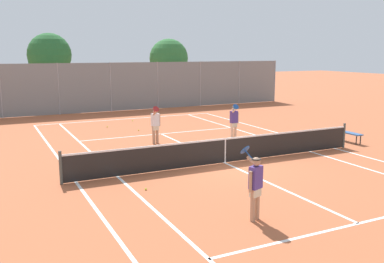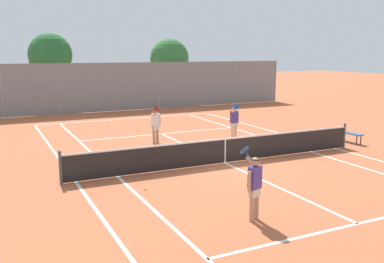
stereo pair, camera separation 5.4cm
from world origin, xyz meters
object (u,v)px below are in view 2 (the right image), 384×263
(loose_tennis_ball_0, at_px, (145,189))
(loose_tennis_ball_2, at_px, (94,157))
(player_far_right, at_px, (234,121))
(player_near_side, at_px, (254,184))
(tree_behind_left, at_px, (49,56))
(loose_tennis_ball_1, at_px, (133,121))
(loose_tennis_ball_3, at_px, (108,127))
(player_far_left, at_px, (156,123))
(tree_behind_right, at_px, (168,59))
(tennis_net, at_px, (225,150))
(courtside_bench, at_px, (348,133))
(loose_tennis_ball_4, at_px, (139,130))

(loose_tennis_ball_0, distance_m, loose_tennis_ball_2, 4.67)
(player_far_right, relative_size, loose_tennis_ball_0, 26.88)
(player_near_side, relative_size, tree_behind_left, 0.33)
(player_near_side, relative_size, player_far_right, 1.00)
(loose_tennis_ball_1, relative_size, tree_behind_left, 0.01)
(player_near_side, distance_m, loose_tennis_ball_3, 14.58)
(loose_tennis_ball_0, xyz_separation_m, loose_tennis_ball_2, (-0.46, 4.65, 0.00))
(player_far_left, bearing_deg, player_near_side, -96.39)
(loose_tennis_ball_0, height_order, tree_behind_right, tree_behind_right)
(player_far_left, bearing_deg, loose_tennis_ball_0, -113.84)
(tennis_net, relative_size, loose_tennis_ball_0, 181.82)
(tree_behind_left, bearing_deg, player_far_left, -81.07)
(loose_tennis_ball_2, bearing_deg, tree_behind_left, 87.47)
(player_far_right, distance_m, loose_tennis_ball_3, 7.52)
(tree_behind_right, bearing_deg, tennis_net, -106.51)
(player_near_side, xyz_separation_m, tree_behind_right, (7.58, 23.44, 2.59))
(courtside_bench, bearing_deg, loose_tennis_ball_2, 169.25)
(courtside_bench, bearing_deg, loose_tennis_ball_0, -166.85)
(tennis_net, height_order, player_near_side, player_near_side)
(loose_tennis_ball_2, relative_size, courtside_bench, 0.04)
(loose_tennis_ball_1, bearing_deg, loose_tennis_ball_3, -143.81)
(loose_tennis_ball_0, distance_m, loose_tennis_ball_4, 9.94)
(courtside_bench, relative_size, tree_behind_left, 0.27)
(loose_tennis_ball_1, xyz_separation_m, tree_behind_left, (-3.46, 8.75, 3.75))
(tennis_net, xyz_separation_m, loose_tennis_ball_0, (-3.77, -1.72, -0.48))
(loose_tennis_ball_1, distance_m, tree_behind_right, 9.90)
(loose_tennis_ball_2, xyz_separation_m, tree_behind_right, (9.67, 15.42, 3.48))
(player_near_side, height_order, loose_tennis_ball_1, player_near_side)
(player_far_left, height_order, tree_behind_left, tree_behind_left)
(player_far_left, bearing_deg, player_far_right, -13.26)
(player_far_right, relative_size, loose_tennis_ball_1, 26.88)
(player_far_left, relative_size, loose_tennis_ball_0, 26.88)
(tennis_net, xyz_separation_m, courtside_bench, (7.01, 0.79, -0.10))
(tree_behind_left, distance_m, tree_behind_right, 9.02)
(loose_tennis_ball_1, bearing_deg, player_far_right, -70.95)
(player_near_side, distance_m, player_far_right, 9.77)
(loose_tennis_ball_3, xyz_separation_m, tree_behind_left, (-1.54, 10.16, 3.75))
(loose_tennis_ball_4, bearing_deg, tree_behind_right, 59.78)
(player_near_side, xyz_separation_m, player_far_right, (4.67, 8.58, 0.00))
(tree_behind_right, bearing_deg, loose_tennis_ball_4, -120.22)
(player_near_side, relative_size, loose_tennis_ball_0, 26.88)
(loose_tennis_ball_1, xyz_separation_m, courtside_bench, (7.04, -10.07, 0.38))
(tree_behind_right, bearing_deg, courtside_bench, -84.88)
(tennis_net, relative_size, player_far_right, 6.76)
(loose_tennis_ball_1, bearing_deg, tree_behind_right, 53.83)
(player_far_left, xyz_separation_m, loose_tennis_ball_3, (-0.87, 5.12, -0.89))
(player_near_side, xyz_separation_m, loose_tennis_ball_3, (0.19, 14.55, -0.89))
(loose_tennis_ball_1, relative_size, loose_tennis_ball_3, 1.00)
(loose_tennis_ball_0, bearing_deg, player_near_side, -64.29)
(loose_tennis_ball_0, bearing_deg, loose_tennis_ball_2, 95.69)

